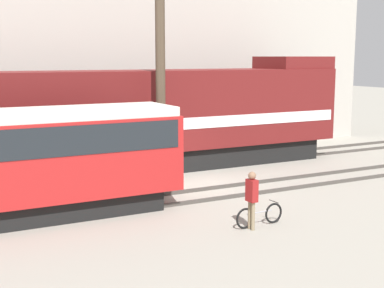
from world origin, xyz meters
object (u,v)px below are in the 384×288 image
object	(u,v)px
freight_locomotive	(131,119)
utility_pole_left	(159,65)
utility_pole_center	(161,80)
streetcar	(16,159)
person	(252,194)
bicycle	(260,216)

from	to	relation	value
freight_locomotive	utility_pole_left	size ratio (longest dim) A/B	2.18
freight_locomotive	utility_pole_left	world-z (taller)	utility_pole_left
utility_pole_center	streetcar	bearing A→B (deg)	-156.86
freight_locomotive	person	bearing A→B (deg)	-88.57
bicycle	utility_pole_center	xyz separation A→B (m)	(-0.34, 6.42, 3.85)
streetcar	bicycle	world-z (taller)	streetcar
freight_locomotive	bicycle	world-z (taller)	freight_locomotive
utility_pole_left	person	bearing A→B (deg)	-89.82
person	utility_pole_left	distance (m)	7.55
bicycle	utility_pole_center	bearing A→B (deg)	93.02
freight_locomotive	utility_pole_center	distance (m)	3.17
person	streetcar	bearing A→B (deg)	146.15
person	utility_pole_left	world-z (taller)	utility_pole_left
utility_pole_left	bicycle	bearing A→B (deg)	-86.14
bicycle	utility_pole_center	world-z (taller)	utility_pole_center
freight_locomotive	person	distance (m)	9.27
bicycle	streetcar	bearing A→B (deg)	149.02
bicycle	utility_pole_left	bearing A→B (deg)	93.86
freight_locomotive	utility_pole_center	world-z (taller)	utility_pole_center
person	utility_pole_center	size ratio (longest dim) A/B	0.21
person	utility_pole_left	xyz separation A→B (m)	(-0.02, 6.59, 3.69)
utility_pole_center	freight_locomotive	bearing A→B (deg)	96.69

